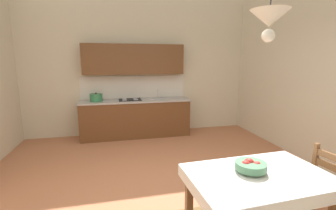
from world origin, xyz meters
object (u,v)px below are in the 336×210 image
object	(u,v)px
fruit_bowl	(251,166)
pendant_lamp	(269,19)
kitchen_cabinetry	(135,101)
dining_table	(259,187)

from	to	relation	value
fruit_bowl	pendant_lamp	bearing A→B (deg)	-89.09
kitchen_cabinetry	dining_table	bearing A→B (deg)	-77.98
dining_table	pendant_lamp	xyz separation A→B (m)	(-0.05, -0.05, 1.54)
kitchen_cabinetry	fruit_bowl	xyz separation A→B (m)	(0.76, -3.76, -0.04)
dining_table	fruit_bowl	size ratio (longest dim) A/B	4.62
kitchen_cabinetry	fruit_bowl	distance (m)	3.84
kitchen_cabinetry	fruit_bowl	bearing A→B (deg)	-78.55
dining_table	kitchen_cabinetry	bearing A→B (deg)	102.02
kitchen_cabinetry	dining_table	distance (m)	3.92
kitchen_cabinetry	fruit_bowl	size ratio (longest dim) A/B	8.65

